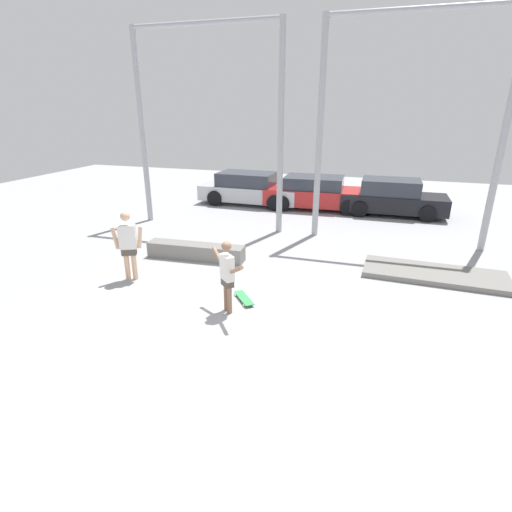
% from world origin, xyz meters
% --- Properties ---
extents(ground_plane, '(36.00, 36.00, 0.00)m').
position_xyz_m(ground_plane, '(0.00, 0.00, 0.00)').
color(ground_plane, '#9E9EA3').
extents(skateboarder, '(1.03, 0.96, 1.58)m').
position_xyz_m(skateboarder, '(-0.21, -0.35, 0.89)').
color(skateboarder, '#8C664C').
rests_on(skateboarder, ground_plane).
extents(skateboard, '(0.66, 0.74, 0.08)m').
position_xyz_m(skateboard, '(-0.05, 0.22, 0.06)').
color(skateboard, '#338C4C').
rests_on(skateboard, ground_plane).
extents(grind_box, '(2.83, 0.65, 0.44)m').
position_xyz_m(grind_box, '(-2.23, 2.30, 0.22)').
color(grind_box, slate).
rests_on(grind_box, ground_plane).
extents(manual_pad, '(3.55, 1.53, 0.14)m').
position_xyz_m(manual_pad, '(4.16, 2.95, 0.07)').
color(manual_pad, slate).
rests_on(manual_pad, ground_plane).
extents(canopy_support_left, '(5.29, 0.20, 6.61)m').
position_xyz_m(canopy_support_left, '(-3.17, 5.60, 3.94)').
color(canopy_support_left, '#A5A8AD').
rests_on(canopy_support_left, ground_plane).
extents(canopy_support_right, '(5.29, 0.20, 6.61)m').
position_xyz_m(canopy_support_right, '(3.17, 5.60, 3.94)').
color(canopy_support_right, '#A5A8AD').
rests_on(canopy_support_right, ground_plane).
extents(parked_car_silver, '(4.46, 1.97, 1.38)m').
position_xyz_m(parked_car_silver, '(-2.93, 9.31, 0.67)').
color(parked_car_silver, '#B7BABF').
rests_on(parked_car_silver, ground_plane).
extents(parked_car_red, '(4.43, 2.12, 1.35)m').
position_xyz_m(parked_car_red, '(0.05, 9.37, 0.66)').
color(parked_car_red, red).
rests_on(parked_car_red, ground_plane).
extents(parked_car_black, '(4.03, 1.88, 1.40)m').
position_xyz_m(parked_car_black, '(3.11, 9.28, 0.67)').
color(parked_car_black, black).
rests_on(parked_car_black, ground_plane).
extents(bystander, '(0.72, 0.41, 1.75)m').
position_xyz_m(bystander, '(-3.14, 0.50, 0.97)').
color(bystander, '#DBAD89').
rests_on(bystander, ground_plane).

